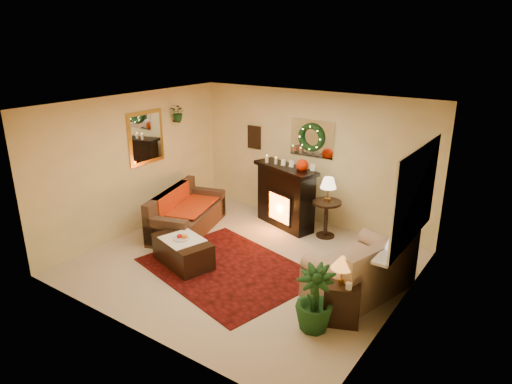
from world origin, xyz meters
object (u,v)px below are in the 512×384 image
Objects in this scene: fireplace at (285,199)px; end_table_square at (342,302)px; sofa at (187,210)px; loveseat at (360,265)px; side_table_round at (326,220)px; coffee_table at (183,252)px.

fireplace is 2.23× the size of end_table_square.
fireplace is at bearing 25.13° from sofa.
sofa is at bearing -119.63° from fireplace.
loveseat is at bearing -15.67° from fireplace.
side_table_round is 2.72m from coffee_table.
fireplace is (1.41, 1.27, 0.12)m from sofa.
fireplace is 2.40m from coffee_table.
coffee_table is at bearing -147.15° from loveseat.
end_table_square is 0.53× the size of coffee_table.
coffee_table is at bearing -121.95° from side_table_round.
loveseat is 2.84m from coffee_table.
end_table_square is at bearing -32.06° from sofa.
loveseat is at bearing 34.27° from coffee_table.
side_table_round is (-1.26, 1.44, -0.09)m from loveseat.
sofa is 1.90m from fireplace.
loveseat is 1.49× the size of coffee_table.
end_table_square is (0.09, -0.81, -0.15)m from loveseat.
sofa is at bearing -151.16° from side_table_round.
side_table_round is 1.24× the size of end_table_square.
sofa is at bearing -167.74° from loveseat.
fireplace reaches higher than sofa.
sofa is 1.37m from coffee_table.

